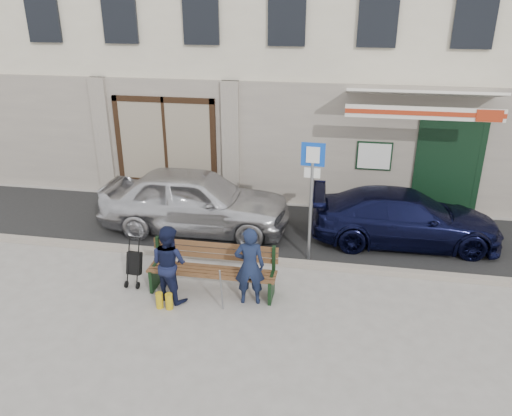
% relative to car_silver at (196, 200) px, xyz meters
% --- Properties ---
extents(ground, '(80.00, 80.00, 0.00)m').
position_rel_car_silver_xyz_m(ground, '(1.80, -2.85, -0.75)').
color(ground, '#9E9991').
rests_on(ground, ground).
extents(asphalt_lane, '(60.00, 3.20, 0.01)m').
position_rel_car_silver_xyz_m(asphalt_lane, '(1.80, 0.25, -0.75)').
color(asphalt_lane, '#282828').
rests_on(asphalt_lane, ground).
extents(curb, '(60.00, 0.18, 0.12)m').
position_rel_car_silver_xyz_m(curb, '(1.80, -1.35, -0.69)').
color(curb, '#9E9384').
rests_on(curb, ground).
extents(building, '(20.00, 8.27, 10.00)m').
position_rel_car_silver_xyz_m(building, '(1.81, 5.60, 4.22)').
color(building, beige).
rests_on(building, ground).
extents(car_silver, '(4.43, 1.82, 1.50)m').
position_rel_car_silver_xyz_m(car_silver, '(0.00, 0.00, 0.00)').
color(car_silver, silver).
rests_on(car_silver, ground).
extents(car_navy, '(4.22, 1.89, 1.20)m').
position_rel_car_silver_xyz_m(car_navy, '(4.79, 0.19, -0.15)').
color(car_navy, black).
rests_on(car_navy, ground).
extents(parking_sign, '(0.47, 0.08, 2.54)m').
position_rel_car_silver_xyz_m(parking_sign, '(2.75, -0.99, 0.94)').
color(parking_sign, gray).
rests_on(parking_sign, ground).
extents(bench, '(2.40, 1.17, 0.98)m').
position_rel_car_silver_xyz_m(bench, '(1.04, -2.61, -0.29)').
color(bench, brown).
rests_on(bench, ground).
extents(man, '(0.59, 0.44, 1.48)m').
position_rel_car_silver_xyz_m(man, '(1.83, -2.81, -0.01)').
color(man, '#141D37').
rests_on(man, ground).
extents(woman, '(0.87, 0.79, 1.45)m').
position_rel_car_silver_xyz_m(woman, '(0.38, -2.94, -0.02)').
color(woman, '#131835').
rests_on(woman, ground).
extents(stroller, '(0.29, 0.40, 0.94)m').
position_rel_car_silver_xyz_m(stroller, '(-0.47, -2.57, -0.33)').
color(stroller, black).
rests_on(stroller, ground).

